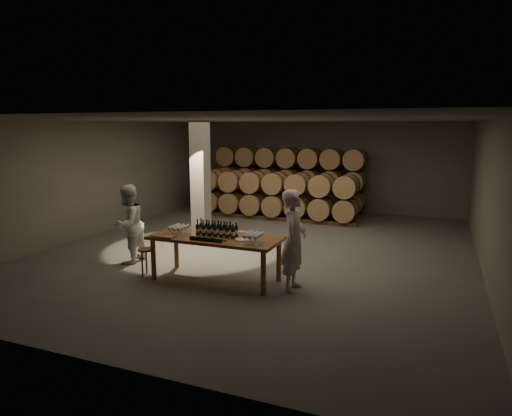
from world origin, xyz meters
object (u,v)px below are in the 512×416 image
at_px(tasting_table, 216,242).
at_px(stool, 146,253).
at_px(bottle_cluster, 217,230).
at_px(notebook_near, 167,237).
at_px(plate, 242,240).
at_px(person_woman, 128,224).
at_px(person_man, 294,241).

xyz_separation_m(tasting_table, stool, (-1.47, -0.26, -0.33)).
xyz_separation_m(bottle_cluster, notebook_near, (-0.83, -0.50, -0.10)).
xyz_separation_m(bottle_cluster, plate, (0.60, -0.13, -0.11)).
distance_m(bottle_cluster, plate, 0.62).
relative_size(plate, person_woman, 0.15).
bearing_deg(plate, tasting_table, 173.23).
relative_size(tasting_table, stool, 4.60).
relative_size(stool, person_woman, 0.32).
distance_m(bottle_cluster, person_man, 1.60).
height_order(bottle_cluster, plate, bottle_cluster).
relative_size(notebook_near, person_woman, 0.15).
bearing_deg(stool, tasting_table, 9.86).
relative_size(tasting_table, person_woman, 1.46).
bearing_deg(bottle_cluster, person_man, -0.31).
relative_size(tasting_table, plate, 10.03).
xyz_separation_m(notebook_near, stool, (-0.64, 0.19, -0.45)).
bearing_deg(notebook_near, plate, 10.76).
bearing_deg(tasting_table, person_woman, 171.26).
height_order(plate, notebook_near, notebook_near).
xyz_separation_m(person_man, person_woman, (-3.97, 0.31, -0.07)).
distance_m(stool, person_man, 3.12).
relative_size(stool, person_man, 0.30).
bearing_deg(plate, person_woman, 171.66).
bearing_deg(person_man, bottle_cluster, 86.64).
relative_size(notebook_near, person_man, 0.14).
distance_m(notebook_near, stool, 0.80).
bearing_deg(notebook_near, bottle_cluster, 27.38).
height_order(plate, stool, plate).
distance_m(tasting_table, bottle_cluster, 0.23).
distance_m(plate, notebook_near, 1.48).
xyz_separation_m(plate, notebook_near, (-1.43, -0.37, 0.01)).
distance_m(tasting_table, stool, 1.53).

